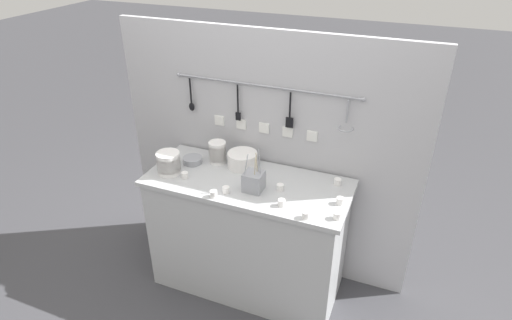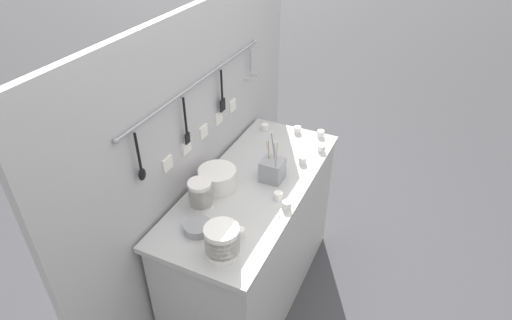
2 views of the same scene
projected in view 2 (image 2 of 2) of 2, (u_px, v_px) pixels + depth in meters
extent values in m
plane|color=#424247|center=(254.00, 289.00, 2.83)|extent=(20.00, 20.00, 0.00)
cube|color=#B7BABC|center=(253.00, 185.00, 2.34)|extent=(1.34, 0.57, 0.03)
cube|color=#B7BABC|center=(254.00, 243.00, 2.59)|extent=(1.28, 0.55, 0.85)
cube|color=#B2B2B7|center=(203.00, 167.00, 2.43)|extent=(2.14, 0.04, 1.79)
cylinder|color=#93969E|center=(201.00, 80.00, 2.12)|extent=(1.26, 0.01, 0.01)
sphere|color=#93969E|center=(116.00, 141.00, 1.65)|extent=(0.02, 0.02, 0.02)
sphere|color=#93969E|center=(255.00, 42.00, 2.59)|extent=(0.02, 0.02, 0.02)
cylinder|color=black|center=(138.00, 152.00, 1.77)|extent=(0.01, 0.01, 0.18)
ellipsoid|color=black|center=(142.00, 174.00, 1.84)|extent=(0.04, 0.02, 0.06)
cylinder|color=#93969E|center=(132.00, 131.00, 1.72)|extent=(0.00, 0.01, 0.02)
cylinder|color=black|center=(185.00, 116.00, 2.04)|extent=(0.01, 0.01, 0.20)
cube|color=black|center=(187.00, 138.00, 2.11)|extent=(0.04, 0.01, 0.06)
cylinder|color=#93969E|center=(181.00, 96.00, 1.99)|extent=(0.01, 0.01, 0.02)
cylinder|color=black|center=(222.00, 85.00, 2.31)|extent=(0.01, 0.01, 0.18)
cube|color=black|center=(223.00, 105.00, 2.38)|extent=(0.05, 0.01, 0.07)
cylinder|color=#93969E|center=(219.00, 69.00, 2.26)|extent=(0.01, 0.01, 0.02)
cylinder|color=#93969E|center=(251.00, 60.00, 2.57)|extent=(0.01, 0.01, 0.15)
torus|color=#93969E|center=(251.00, 78.00, 2.64)|extent=(0.10, 0.10, 0.01)
cylinder|color=#93969E|center=(249.00, 47.00, 2.53)|extent=(0.00, 0.01, 0.02)
cube|color=white|center=(167.00, 164.00, 2.04)|extent=(0.07, 0.01, 0.07)
cube|color=white|center=(187.00, 147.00, 2.17)|extent=(0.07, 0.01, 0.07)
cube|color=white|center=(203.00, 132.00, 2.29)|extent=(0.07, 0.01, 0.07)
cube|color=white|center=(219.00, 118.00, 2.42)|extent=(0.07, 0.01, 0.07)
cube|color=white|center=(232.00, 106.00, 2.54)|extent=(0.07, 0.01, 0.07)
cylinder|color=white|center=(201.00, 203.00, 2.16)|extent=(0.12, 0.12, 0.04)
cylinder|color=white|center=(201.00, 200.00, 2.14)|extent=(0.12, 0.12, 0.04)
cylinder|color=white|center=(201.00, 196.00, 2.13)|extent=(0.12, 0.12, 0.04)
cylinder|color=white|center=(200.00, 193.00, 2.12)|extent=(0.12, 0.12, 0.04)
cylinder|color=white|center=(200.00, 189.00, 2.11)|extent=(0.12, 0.12, 0.04)
cylinder|color=white|center=(200.00, 186.00, 2.09)|extent=(0.12, 0.12, 0.04)
cylinder|color=white|center=(223.00, 249.00, 1.89)|extent=(0.15, 0.15, 0.05)
cylinder|color=white|center=(222.00, 245.00, 1.88)|extent=(0.15, 0.15, 0.05)
cylinder|color=white|center=(222.00, 241.00, 1.86)|extent=(0.15, 0.15, 0.05)
cylinder|color=white|center=(222.00, 237.00, 1.85)|extent=(0.15, 0.15, 0.05)
cylinder|color=white|center=(221.00, 232.00, 1.83)|extent=(0.15, 0.15, 0.05)
cylinder|color=white|center=(218.00, 185.00, 2.31)|extent=(0.20, 0.20, 0.01)
cylinder|color=white|center=(218.00, 183.00, 2.30)|extent=(0.20, 0.20, 0.01)
cylinder|color=white|center=(218.00, 182.00, 2.29)|extent=(0.20, 0.20, 0.01)
cylinder|color=white|center=(218.00, 180.00, 2.29)|extent=(0.20, 0.20, 0.01)
cylinder|color=white|center=(218.00, 179.00, 2.28)|extent=(0.20, 0.20, 0.01)
cylinder|color=white|center=(217.00, 177.00, 2.28)|extent=(0.20, 0.20, 0.01)
cylinder|color=white|center=(217.00, 176.00, 2.27)|extent=(0.20, 0.20, 0.01)
cylinder|color=white|center=(217.00, 174.00, 2.26)|extent=(0.20, 0.20, 0.01)
cylinder|color=white|center=(217.00, 173.00, 2.26)|extent=(0.20, 0.20, 0.01)
cylinder|color=white|center=(217.00, 171.00, 2.25)|extent=(0.20, 0.20, 0.01)
cylinder|color=#93969E|center=(198.00, 227.00, 2.01)|extent=(0.13, 0.13, 0.04)
cube|color=#93969E|center=(272.00, 170.00, 2.32)|extent=(0.12, 0.12, 0.12)
cylinder|color=#C6B793|center=(277.00, 156.00, 2.28)|extent=(0.02, 0.01, 0.18)
cylinder|color=#C6B793|center=(269.00, 154.00, 2.29)|extent=(0.03, 0.03, 0.18)
cylinder|color=#93969E|center=(269.00, 154.00, 2.30)|extent=(0.01, 0.01, 0.17)
cylinder|color=#93969E|center=(275.00, 160.00, 2.23)|extent=(0.03, 0.03, 0.19)
cylinder|color=#93969E|center=(274.00, 149.00, 2.29)|extent=(0.03, 0.02, 0.22)
cylinder|color=white|center=(303.00, 160.00, 2.48)|extent=(0.04, 0.04, 0.04)
cylinder|color=white|center=(287.00, 205.00, 2.14)|extent=(0.04, 0.04, 0.04)
cylinder|color=white|center=(240.00, 232.00, 1.98)|extent=(0.04, 0.04, 0.04)
cylinder|color=white|center=(278.00, 196.00, 2.20)|extent=(0.04, 0.04, 0.04)
cylinder|color=white|center=(298.00, 130.00, 2.76)|extent=(0.04, 0.04, 0.04)
cylinder|color=white|center=(321.00, 133.00, 2.72)|extent=(0.04, 0.04, 0.04)
cylinder|color=white|center=(322.00, 148.00, 2.58)|extent=(0.04, 0.04, 0.04)
cylinder|color=white|center=(274.00, 159.00, 2.48)|extent=(0.04, 0.04, 0.04)
cylinder|color=white|center=(265.00, 127.00, 2.79)|extent=(0.04, 0.04, 0.04)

